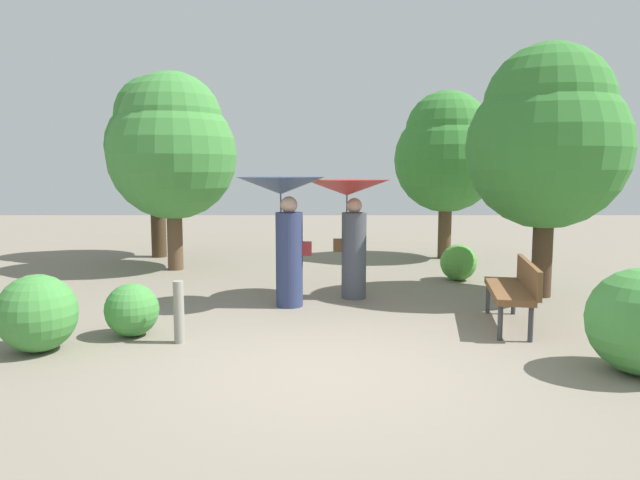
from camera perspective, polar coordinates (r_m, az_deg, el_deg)
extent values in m
plane|color=gray|center=(5.99, 0.14, -12.46)|extent=(40.00, 40.00, 0.00)
cylinder|color=navy|center=(8.52, -3.25, -1.92)|extent=(0.39, 0.39, 1.37)
sphere|color=tan|center=(8.43, -3.29, 3.43)|extent=(0.24, 0.24, 0.24)
cylinder|color=#333338|center=(8.46, -4.07, 1.97)|extent=(0.02, 0.02, 0.74)
cone|color=#38476B|center=(8.44, -4.10, 5.30)|extent=(1.27, 1.27, 0.25)
cube|color=maroon|center=(8.47, -1.54, -0.84)|extent=(0.14, 0.10, 0.20)
cylinder|color=#474C56|center=(9.07, 3.06, -1.52)|extent=(0.38, 0.38, 1.33)
sphere|color=tan|center=(8.99, 3.10, 3.35)|extent=(0.24, 0.24, 0.24)
cylinder|color=#333338|center=(9.00, 2.36, 2.06)|extent=(0.02, 0.02, 0.72)
cone|color=#B22D2D|center=(8.98, 2.38, 5.11)|extent=(1.32, 1.32, 0.24)
cube|color=brown|center=(9.05, 1.49, -0.51)|extent=(0.14, 0.10, 0.20)
cylinder|color=#38383D|center=(8.49, 15.76, -5.38)|extent=(0.06, 0.06, 0.44)
cylinder|color=#38383D|center=(8.54, 18.04, -5.40)|extent=(0.06, 0.06, 0.44)
cylinder|color=#38383D|center=(7.20, 16.85, -7.61)|extent=(0.06, 0.06, 0.44)
cylinder|color=#38383D|center=(7.25, 19.54, -7.61)|extent=(0.06, 0.06, 0.44)
cube|color=brown|center=(7.82, 17.56, -4.70)|extent=(0.70, 1.55, 0.08)
cube|color=brown|center=(7.82, 19.35, -3.31)|extent=(0.32, 1.49, 0.35)
cylinder|color=brown|center=(11.93, -14.27, 4.36)|extent=(0.30, 0.30, 3.02)
sphere|color=#428C3D|center=(11.92, -14.38, 7.99)|extent=(2.51, 2.51, 2.51)
sphere|color=#428C3D|center=(11.95, -14.47, 10.88)|extent=(2.00, 2.00, 2.00)
cylinder|color=#4C3823|center=(13.38, 11.84, 4.48)|extent=(0.29, 0.29, 2.93)
sphere|color=#387F33|center=(13.37, 11.92, 7.62)|extent=(2.31, 2.31, 2.31)
sphere|color=#387F33|center=(13.39, 11.98, 10.13)|extent=(1.85, 1.85, 1.85)
cylinder|color=#42301E|center=(13.79, -15.79, 5.30)|extent=(0.33, 0.33, 3.34)
sphere|color=#387F33|center=(13.80, -15.90, 8.77)|extent=(2.22, 2.22, 2.22)
sphere|color=#387F33|center=(13.84, -16.00, 11.54)|extent=(1.78, 1.78, 1.78)
cylinder|color=#42301E|center=(9.72, 20.73, 3.75)|extent=(0.31, 0.31, 3.06)
sphere|color=#387F33|center=(9.72, 20.92, 8.25)|extent=(2.45, 2.45, 2.45)
sphere|color=#387F33|center=(9.75, 21.07, 11.85)|extent=(1.96, 1.96, 1.96)
sphere|color=#4C9338|center=(10.83, 13.04, -2.13)|extent=(0.65, 0.65, 0.65)
sphere|color=#428C3D|center=(7.13, -26.01, -6.44)|extent=(0.85, 0.85, 0.85)
sphere|color=#428C3D|center=(6.52, 28.55, -6.93)|extent=(1.04, 1.04, 1.04)
sphere|color=#428C3D|center=(7.39, -18.05, -6.49)|extent=(0.64, 0.64, 0.64)
cylinder|color=gray|center=(6.95, -13.79, -6.83)|extent=(0.12, 0.12, 0.72)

